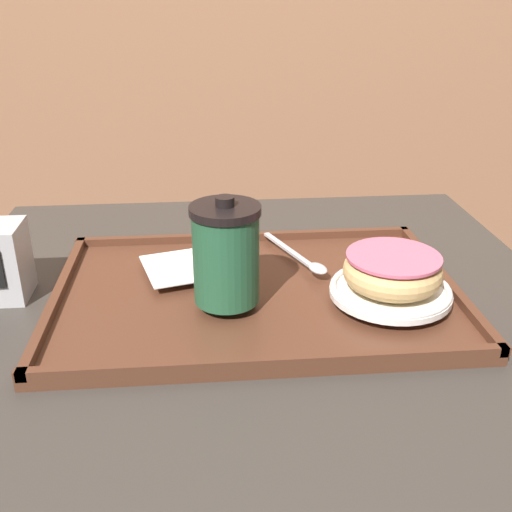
{
  "coord_description": "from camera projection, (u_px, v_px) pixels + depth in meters",
  "views": [
    {
      "loc": [
        -0.06,
        -0.72,
        1.14
      ],
      "look_at": [
        0.0,
        -0.01,
        0.81
      ],
      "focal_mm": 42.0,
      "sensor_mm": 36.0,
      "label": 1
    }
  ],
  "objects": [
    {
      "name": "cafe_table",
      "position": [
        254.0,
        404.0,
        0.9
      ],
      "size": [
        0.85,
        0.8,
        0.75
      ],
      "color": "#38332D",
      "rests_on": "ground_plane"
    },
    {
      "name": "serving_tray",
      "position": [
        256.0,
        294.0,
        0.81
      ],
      "size": [
        0.54,
        0.37,
        0.02
      ],
      "color": "#512D1E",
      "rests_on": "cafe_table"
    },
    {
      "name": "napkin_paper",
      "position": [
        191.0,
        265.0,
        0.85
      ],
      "size": [
        0.15,
        0.14,
        0.0
      ],
      "rotation": [
        0.0,
        0.0,
        0.27
      ],
      "color": "white",
      "rests_on": "serving_tray"
    },
    {
      "name": "coffee_cup_front",
      "position": [
        226.0,
        253.0,
        0.74
      ],
      "size": [
        0.09,
        0.09,
        0.14
      ],
      "color": "#235638",
      "rests_on": "serving_tray"
    },
    {
      "name": "plate_with_chocolate_donut",
      "position": [
        390.0,
        290.0,
        0.77
      ],
      "size": [
        0.16,
        0.16,
        0.01
      ],
      "color": "white",
      "rests_on": "serving_tray"
    },
    {
      "name": "donut_chocolate_glazed",
      "position": [
        392.0,
        270.0,
        0.76
      ],
      "size": [
        0.13,
        0.13,
        0.04
      ],
      "color": "#DBB270",
      "rests_on": "plate_with_chocolate_donut"
    },
    {
      "name": "spoon",
      "position": [
        307.0,
        262.0,
        0.86
      ],
      "size": [
        0.08,
        0.16,
        0.01
      ],
      "rotation": [
        0.0,
        0.0,
        5.1
      ],
      "color": "silver",
      "rests_on": "serving_tray"
    }
  ]
}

